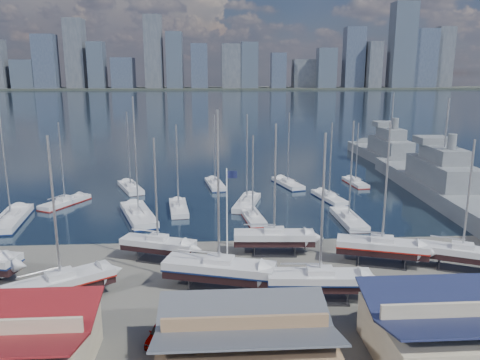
{
  "coord_description": "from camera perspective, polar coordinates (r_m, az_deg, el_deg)",
  "views": [
    {
      "loc": [
        -2.24,
        -55.51,
        20.61
      ],
      "look_at": [
        1.78,
        8.0,
        6.02
      ],
      "focal_mm": 35.0,
      "sensor_mm": 36.0,
      "label": 1
    }
  ],
  "objects": [
    {
      "name": "sailboat_moored_3",
      "position": [
        69.44,
        -12.25,
        -4.39
      ],
      "size": [
        7.18,
        12.73,
        18.35
      ],
      "rotation": [
        0.0,
        0.0,
        1.9
      ],
      "color": "black",
      "rests_on": "water"
    },
    {
      "name": "car_d",
      "position": [
        41.71,
        17.96,
        -16.19
      ],
      "size": [
        3.19,
        5.58,
        1.52
      ],
      "primitive_type": "imported",
      "rotation": [
        0.0,
        0.0,
        0.21
      ],
      "color": "gray",
      "rests_on": "ground"
    },
    {
      "name": "sailboat_moored_10",
      "position": [
        79.1,
        10.79,
        -2.2
      ],
      "size": [
        4.4,
        9.34,
        13.46
      ],
      "rotation": [
        0.0,
        0.0,
        1.79
      ],
      "color": "black",
      "rests_on": "water"
    },
    {
      "name": "sailboat_moored_5",
      "position": [
        86.85,
        -3.05,
        -0.63
      ],
      "size": [
        3.96,
        9.6,
        13.93
      ],
      "rotation": [
        0.0,
        0.0,
        1.72
      ],
      "color": "black",
      "rests_on": "water"
    },
    {
      "name": "sailboat_cradle_1",
      "position": [
        46.22,
        -20.99,
        -11.69
      ],
      "size": [
        9.44,
        7.54,
        15.5
      ],
      "rotation": [
        0.0,
        0.0,
        0.59
      ],
      "color": "#2D2D33",
      "rests_on": "ground"
    },
    {
      "name": "sailboat_moored_11",
      "position": [
        91.09,
        13.88,
        -0.35
      ],
      "size": [
        3.08,
        8.35,
        12.2
      ],
      "rotation": [
        0.0,
        0.0,
        1.67
      ],
      "color": "black",
      "rests_on": "water"
    },
    {
      "name": "shed_blue",
      "position": [
        39.17,
        25.74,
        -16.14
      ],
      "size": [
        13.65,
        9.45,
        4.71
      ],
      "color": "#BFB293",
      "rests_on": "ground"
    },
    {
      "name": "sailboat_moored_4",
      "position": [
        72.23,
        -7.49,
        -3.52
      ],
      "size": [
        3.65,
        9.42,
        13.86
      ],
      "rotation": [
        0.0,
        0.0,
        1.69
      ],
      "color": "black",
      "rests_on": "water"
    },
    {
      "name": "sailboat_cradle_7",
      "position": [
        55.48,
        25.45,
        -8.02
      ],
      "size": [
        8.74,
        5.88,
        14.11
      ],
      "rotation": [
        0.0,
        0.0,
        -0.45
      ],
      "color": "#2D2D33",
      "rests_on": "ground"
    },
    {
      "name": "sailboat_moored_1",
      "position": [
        79.94,
        -20.53,
        -2.65
      ],
      "size": [
        6.62,
        9.37,
        13.81
      ],
      "rotation": [
        0.0,
        0.0,
        1.08
      ],
      "color": "black",
      "rests_on": "water"
    },
    {
      "name": "shed_grey",
      "position": [
        34.88,
        0.65,
        -19.04
      ],
      "size": [
        12.6,
        8.4,
        4.17
      ],
      "color": "#8C6B4C",
      "rests_on": "ground"
    },
    {
      "name": "car_a",
      "position": [
        39.27,
        -9.52,
        -17.73
      ],
      "size": [
        2.64,
        4.45,
        1.42
      ],
      "primitive_type": "imported",
      "rotation": [
        0.0,
        0.0,
        -0.25
      ],
      "color": "gray",
      "rests_on": "ground"
    },
    {
      "name": "flagpole",
      "position": [
        45.5,
        -1.5,
        -4.79
      ],
      "size": [
        1.04,
        0.12,
        11.8
      ],
      "color": "white",
      "rests_on": "ground"
    },
    {
      "name": "sailboat_cradle_2",
      "position": [
        53.4,
        -9.96,
        -7.72
      ],
      "size": [
        8.72,
        5.17,
        13.93
      ],
      "rotation": [
        0.0,
        0.0,
        -0.36
      ],
      "color": "#2D2D33",
      "rests_on": "ground"
    },
    {
      "name": "car_c",
      "position": [
        40.4,
        7.43,
        -16.81
      ],
      "size": [
        2.38,
        4.78,
        1.3
      ],
      "primitive_type": "imported",
      "rotation": [
        0.0,
        0.0,
        -0.05
      ],
      "color": "gray",
      "rests_on": "ground"
    },
    {
      "name": "sailboat_cradle_6",
      "position": [
        53.94,
        16.89,
        -7.79
      ],
      "size": [
        10.09,
        5.58,
        15.74
      ],
      "rotation": [
        0.0,
        0.0,
        -0.31
      ],
      "color": "#2D2D33",
      "rests_on": "ground"
    },
    {
      "name": "naval_ship_east",
      "position": [
        85.93,
        23.23,
        -0.89
      ],
      "size": [
        9.93,
        48.34,
        18.32
      ],
      "rotation": [
        0.0,
        0.0,
        1.52
      ],
      "color": "slate",
      "rests_on": "water"
    },
    {
      "name": "sailboat_cradle_3",
      "position": [
        45.9,
        -2.56,
        -10.83
      ],
      "size": [
        11.27,
        6.02,
        17.43
      ],
      "rotation": [
        0.0,
        0.0,
        -0.29
      ],
      "color": "#2D2D33",
      "rests_on": "ground"
    },
    {
      "name": "sailboat_moored_2",
      "position": [
        86.48,
        -13.19,
        -1.01
      ],
      "size": [
        6.17,
        10.06,
        14.72
      ],
      "rotation": [
        0.0,
        0.0,
        1.95
      ],
      "color": "black",
      "rests_on": "water"
    },
    {
      "name": "water",
      "position": [
        356.12,
        -3.3,
        9.54
      ],
      "size": [
        1400.0,
        600.0,
        0.4
      ],
      "primitive_type": "cube",
      "color": "#172036",
      "rests_on": "ground"
    },
    {
      "name": "sailboat_moored_0",
      "position": [
        73.46,
        -26.1,
        -4.49
      ],
      "size": [
        4.84,
        12.42,
        18.09
      ],
      "rotation": [
        0.0,
        0.0,
        1.69
      ],
      "color": "black",
      "rests_on": "water"
    },
    {
      "name": "ground",
      "position": [
        50.01,
        -0.74,
        -11.43
      ],
      "size": [
        1400.0,
        1400.0,
        0.0
      ],
      "primitive_type": "plane",
      "color": "#605E59",
      "rests_on": "ground"
    },
    {
      "name": "sailboat_moored_6",
      "position": [
        67.61,
        1.55,
        -4.57
      ],
      "size": [
        3.44,
        8.76,
        12.74
      ],
      "rotation": [
        0.0,
        0.0,
        1.7
      ],
      "color": "black",
      "rests_on": "water"
    },
    {
      "name": "sailboat_moored_7",
      "position": [
        74.33,
        0.84,
        -2.93
      ],
      "size": [
        5.39,
        10.44,
        15.18
      ],
      "rotation": [
        0.0,
        0.0,
        1.3
      ],
      "color": "black",
      "rests_on": "water"
    },
    {
      "name": "car_b",
      "position": [
        40.01,
        -1.64,
        -16.84
      ],
      "size": [
        4.82,
        2.59,
        1.51
      ],
      "primitive_type": "imported",
      "rotation": [
        0.0,
        0.0,
        1.34
      ],
      "color": "gray",
      "rests_on": "ground"
    },
    {
      "name": "sailboat_cradle_5",
      "position": [
        44.54,
        9.69,
        -11.91
      ],
      "size": [
        9.82,
        3.4,
        15.63
      ],
      "rotation": [
        0.0,
        0.0,
        -0.07
      ],
      "color": "#2D2D33",
      "rests_on": "ground"
    },
    {
      "name": "naval_ship_west",
      "position": [
        113.84,
        17.71,
        2.71
      ],
      "size": [
        7.31,
        42.22,
        17.79
      ],
      "rotation": [
        0.0,
        0.0,
        1.58
      ],
      "color": "slate",
      "rests_on": "water"
    },
    {
      "name": "sailboat_moored_9",
      "position": [
        67.99,
        13.09,
        -4.8
      ],
      "size": [
        2.96,
        9.99,
        15.01
      ],
      "rotation": [
        0.0,
        0.0,
        1.59
      ],
      "color": "black",
      "rests_on": "water"
    },
    {
      "name": "far_shore",
      "position": [
        615.83,
        -3.48,
        11.07
      ],
      "size": [
        1400.0,
        80.0,
        2.2
      ],
      "primitive_type": "cube",
      "color": "#2D332D",
      "rests_on": "ground"
    },
    {
      "name": "sailboat_cradle_4",
      "position": [
        54.69,
        4.18,
        -6.98
      ],
      "size": [
        9.43,
        3.18,
        15.21
      ],
      "rotation": [
        0.0,
        0.0,
        -0.06
      ],
      "color": "#2D2D33",
      "rests_on": "ground"
    },
    {
      "name": "sailboat_moored_8",
      "position": [
        87.85,
        5.84,
        -0.52
      ],
      "size": [
        5.13,
        9.92,
        14.29
      ],
      "rotation": [
        0.0,
        0.0,
        1.84
      ],
      "color": "black",
      "rests_on": "water"
    },
    {
      "name": "skyline",
      "position": [
        609.58,
        -4.28,
        14.61
      ],
      "size": [
        639.14,
        43.8,
        107.69
      ],
      "color": "#475166",
      "rests_on": "far_shore"
    }
  ]
}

